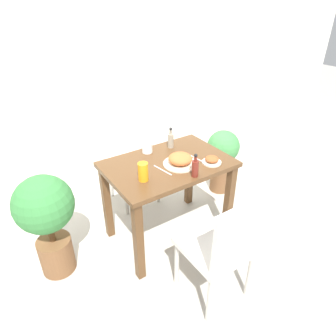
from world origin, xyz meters
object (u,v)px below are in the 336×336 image
(food_plate, at_px, (180,160))
(potted_plant_left, at_px, (47,216))
(potted_plant_right, at_px, (222,155))
(juice_glass, at_px, (143,172))
(side_plate, at_px, (212,160))
(chair_near, at_px, (224,245))
(condiment_bottle, at_px, (195,168))
(sauce_bottle, at_px, (171,140))
(chair_far, at_px, (128,154))
(drink_cup, at_px, (147,147))

(food_plate, height_order, potted_plant_left, potted_plant_left)
(food_plate, xyz_separation_m, potted_plant_right, (0.80, 0.35, -0.34))
(juice_glass, bearing_deg, side_plate, -8.13)
(chair_near, relative_size, condiment_bottle, 4.84)
(chair_near, xyz_separation_m, sauce_bottle, (0.23, 0.95, 0.31))
(potted_plant_left, bearing_deg, juice_glass, -21.88)
(condiment_bottle, bearing_deg, food_plate, 86.78)
(juice_glass, height_order, potted_plant_right, juice_glass)
(juice_glass, xyz_separation_m, condiment_bottle, (0.33, -0.16, 0.00))
(chair_far, relative_size, sauce_bottle, 4.84)
(chair_near, distance_m, potted_plant_right, 1.37)
(juice_glass, relative_size, potted_plant_left, 0.16)
(drink_cup, bearing_deg, juice_glass, -123.87)
(chair_far, distance_m, side_plate, 0.98)
(chair_far, xyz_separation_m, juice_glass, (-0.29, -0.83, 0.31))
(side_plate, bearing_deg, potted_plant_right, 38.77)
(condiment_bottle, height_order, potted_plant_left, condiment_bottle)
(chair_far, bearing_deg, drink_cup, -95.80)
(side_plate, xyz_separation_m, sauce_bottle, (-0.11, 0.40, 0.05))
(juice_glass, height_order, potted_plant_left, juice_glass)
(chair_far, relative_size, condiment_bottle, 4.84)
(side_plate, xyz_separation_m, potted_plant_left, (-1.21, 0.34, -0.23))
(side_plate, relative_size, condiment_bottle, 0.83)
(chair_near, relative_size, chair_far, 1.00)
(food_plate, xyz_separation_m, juice_glass, (-0.34, -0.04, 0.03))
(potted_plant_left, bearing_deg, side_plate, -15.70)
(food_plate, xyz_separation_m, condiment_bottle, (-0.01, -0.20, 0.03))
(chair_far, relative_size, potted_plant_left, 1.06)
(chair_near, distance_m, drink_cup, 1.02)
(side_plate, relative_size, sauce_bottle, 0.83)
(potted_plant_right, bearing_deg, side_plate, -141.23)
(chair_far, xyz_separation_m, food_plate, (0.06, -0.79, 0.28))
(juice_glass, bearing_deg, food_plate, 5.87)
(potted_plant_left, bearing_deg, sauce_bottle, 3.36)
(condiment_bottle, relative_size, potted_plant_right, 0.26)
(food_plate, distance_m, juice_glass, 0.35)
(juice_glass, relative_size, condiment_bottle, 0.75)
(chair_far, relative_size, drink_cup, 10.12)
(juice_glass, bearing_deg, chair_near, -70.43)
(chair_near, height_order, condiment_bottle, condiment_bottle)
(food_plate, relative_size, potted_plant_left, 0.32)
(chair_near, bearing_deg, condiment_bottle, -103.70)
(chair_near, xyz_separation_m, potted_plant_right, (0.92, 1.01, -0.07))
(chair_far, distance_m, food_plate, 0.84)
(juice_glass, xyz_separation_m, potted_plant_left, (-0.64, 0.26, -0.27))
(food_plate, relative_size, juice_glass, 1.94)
(food_plate, distance_m, sauce_bottle, 0.31)
(chair_far, height_order, sauce_bottle, sauce_bottle)
(side_plate, bearing_deg, juice_glass, 171.87)
(potted_plant_right, bearing_deg, condiment_bottle, -146.01)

